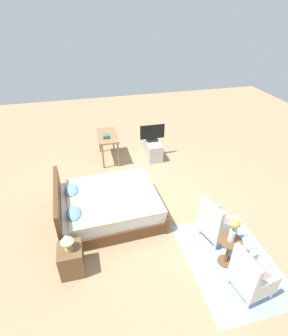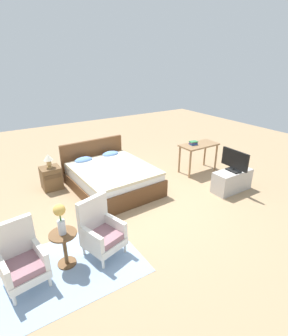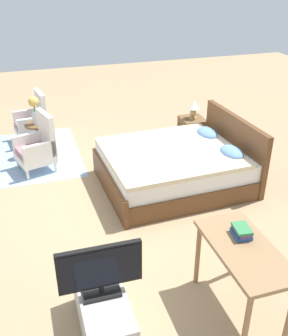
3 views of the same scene
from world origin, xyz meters
name	(u,v)px [view 2 (image 2 of 3)]	position (x,y,z in m)	size (l,w,h in m)	color
ground_plane	(141,202)	(0.00, 0.00, 0.00)	(16.00, 16.00, 0.00)	#A38460
floor_rug	(69,267)	(-1.93, -1.06, 0.00)	(2.10, 1.50, 0.01)	#8EA8C6
bed	(111,177)	(-0.25, 0.92, 0.30)	(1.75, 2.13, 0.96)	brown
armchair_by_window_left	(21,261)	(-2.52, -1.00, 0.38)	(0.61, 0.61, 0.92)	white
armchair_by_window_right	(101,232)	(-1.36, -1.01, 0.38)	(0.67, 0.67, 0.92)	white
side_table	(64,245)	(-1.93, -0.97, 0.35)	(0.40, 0.40, 0.56)	brown
flower_vase	(60,216)	(-1.93, -0.97, 0.85)	(0.17, 0.17, 0.48)	silver
nightstand	(51,178)	(-1.44, 1.68, 0.27)	(0.44, 0.41, 0.54)	brown
table_lamp	(48,159)	(-1.44, 1.68, 0.75)	(0.22, 0.22, 0.33)	tan
tv_stand	(232,181)	(2.06, -0.70, 0.25)	(0.96, 0.40, 0.50)	#B7B2AD
tv_flatscreen	(235,161)	(2.06, -0.70, 0.75)	(0.21, 0.71, 0.49)	black
vanity_desk	(199,148)	(2.19, 0.57, 0.65)	(1.04, 0.52, 0.77)	#8E6B47
book_stack	(193,143)	(2.02, 0.62, 0.82)	(0.21, 0.18, 0.09)	#284C8E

